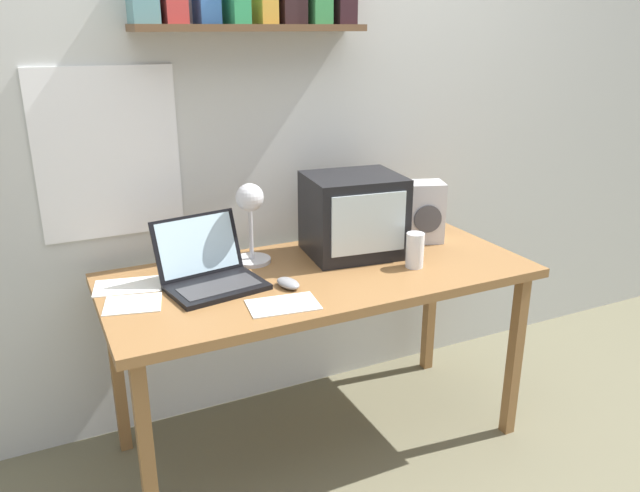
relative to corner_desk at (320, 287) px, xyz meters
The scene contains 12 objects.
ground_plane 0.68m from the corner_desk, ahead, with size 12.00×12.00×0.00m, color #69654C.
back_wall 0.77m from the corner_desk, 90.69° to the left, with size 5.60×0.24×2.60m.
corner_desk is the anchor object (origin of this frame).
crt_monitor 0.33m from the corner_desk, 30.79° to the left, with size 0.40×0.35×0.32m.
laptop 0.43m from the corner_desk, behind, with size 0.36×0.35×0.23m.
desk_lamp 0.38m from the corner_desk, 143.23° to the left, with size 0.15×0.18×0.33m.
juice_glass 0.38m from the corner_desk, 18.55° to the right, with size 0.07×0.07×0.13m.
space_heater 0.60m from the corner_desk, 13.36° to the left, with size 0.19×0.17×0.26m.
computer_mouse 0.21m from the corner_desk, 151.76° to the right, with size 0.08×0.12×0.03m.
printed_handout 0.69m from the corner_desk, behind, with size 0.21×0.19×0.00m.
open_notebook 0.70m from the corner_desk, 166.53° to the left, with size 0.26×0.20×0.00m.
loose_paper_near_monitor 0.33m from the corner_desk, 137.63° to the right, with size 0.25×0.18×0.00m.
Camera 1 is at (-0.94, -1.96, 1.61)m, focal length 35.00 mm.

